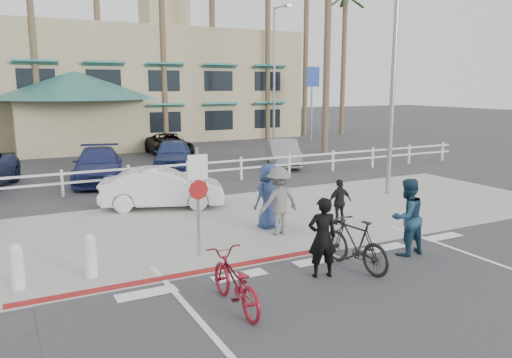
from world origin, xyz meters
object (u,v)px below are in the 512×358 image
sign_post (198,197)px  bike_black (355,244)px  car_white_sedan (163,188)px  bike_red (235,282)px

sign_post → bike_black: (2.76, -2.37, -0.87)m
bike_black → car_white_sedan: bearing=-81.2°
bike_red → bike_black: (3.20, 0.60, 0.07)m
bike_black → car_white_sedan: car_white_sedan is taller
bike_red → sign_post: bearing=-97.4°
bike_red → car_white_sedan: (1.10, 8.03, 0.15)m
sign_post → bike_red: sign_post is taller
sign_post → car_white_sedan: size_ratio=0.72×
sign_post → bike_black: size_ratio=1.51×
bike_black → car_white_sedan: 7.72m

